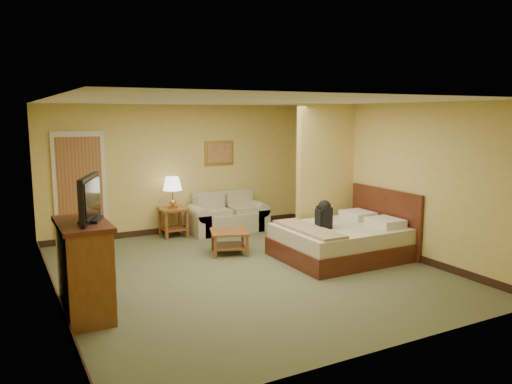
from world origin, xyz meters
TOP-DOWN VIEW (x-y plane):
  - floor at (0.00, 0.00)m, footprint 6.00×6.00m
  - ceiling at (0.00, 0.00)m, footprint 6.00×6.00m
  - back_wall at (0.00, 3.00)m, footprint 5.50×0.02m
  - left_wall at (-2.75, 0.00)m, footprint 0.02×6.00m
  - right_wall at (2.75, 0.00)m, footprint 0.02×6.00m
  - partition at (2.15, 0.93)m, footprint 1.20×0.15m
  - door at (-1.95, 2.96)m, footprint 0.94×0.16m
  - baseboard at (0.00, 2.99)m, footprint 5.50×0.02m
  - loveseat at (0.88, 2.57)m, footprint 1.60×0.75m
  - side_table at (-0.27, 2.65)m, footprint 0.52×0.52m
  - table_lamp at (-0.27, 2.65)m, footprint 0.37×0.37m
  - coffee_table at (0.20, 1.02)m, footprint 0.80×0.80m
  - wall_picture at (0.88, 2.97)m, footprint 0.66×0.04m
  - dresser at (-2.48, -0.64)m, footprint 0.57×1.09m
  - tv at (-2.37, -0.64)m, footprint 0.39×0.84m
  - bed at (1.82, -0.10)m, footprint 2.03×1.72m
  - backpack at (1.43, -0.06)m, footprint 0.22×0.29m

SIDE VIEW (x-z plane):
  - floor at x=0.00m, z-range 0.00..0.00m
  - baseboard at x=0.00m, z-range 0.00..0.12m
  - loveseat at x=0.88m, z-range -0.14..0.67m
  - coffee_table at x=0.20m, z-range 0.09..0.49m
  - bed at x=1.82m, z-range -0.25..0.86m
  - side_table at x=-0.27m, z-range 0.09..0.67m
  - dresser at x=-2.48m, z-range 0.01..1.17m
  - backpack at x=1.43m, z-range 0.56..1.02m
  - door at x=-1.95m, z-range -0.02..2.08m
  - table_lamp at x=-0.27m, z-range 0.74..1.36m
  - back_wall at x=0.00m, z-range 0.00..2.60m
  - left_wall at x=-2.75m, z-range 0.00..2.60m
  - right_wall at x=2.75m, z-range 0.00..2.60m
  - partition at x=2.15m, z-range 0.00..2.60m
  - tv at x=-2.37m, z-range 1.15..1.69m
  - wall_picture at x=0.88m, z-range 1.35..1.85m
  - ceiling at x=0.00m, z-range 2.60..2.60m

